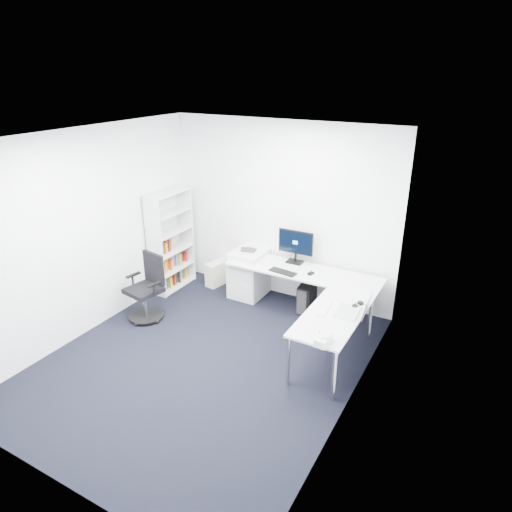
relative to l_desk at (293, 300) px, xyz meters
The scene contains 22 objects.
ground 1.54m from the l_desk, 111.45° to the right, with size 4.20×4.20×0.00m, color black.
ceiling 2.81m from the l_desk, 111.45° to the right, with size 4.20×4.20×0.00m, color white.
wall_back 1.35m from the l_desk, 128.16° to the left, with size 3.60×0.02×2.70m, color white.
wall_front 3.69m from the l_desk, 98.93° to the right, with size 3.60×0.02×2.70m, color white.
wall_left 2.92m from the l_desk, 149.22° to the right, with size 0.02×4.20×2.70m, color white.
wall_right 2.14m from the l_desk, 48.24° to the right, with size 0.02×4.20×2.70m, color white.
l_desk is the anchor object (origin of this frame).
drawer_pedestal 1.04m from the l_desk, 156.01° to the left, with size 0.48×0.60×0.74m, color silver.
bookshelf 2.23m from the l_desk, behind, with size 0.31×0.80×1.60m, color silver, non-canonical shape.
task_chair 2.11m from the l_desk, 152.98° to the right, with size 0.53×0.53×0.95m, color black, non-canonical shape.
black_pc_tower 0.42m from the l_desk, 82.33° to the left, with size 0.19×0.44×0.43m, color black.
beige_pc_tower 1.67m from the l_desk, 163.22° to the left, with size 0.19×0.42×0.40m, color beige.
power_strip 0.83m from the l_desk, 48.96° to the left, with size 0.34×0.06×0.04m, color silver.
monitor 0.82m from the l_desk, 112.90° to the left, with size 0.54×0.17×0.52m, color black, non-canonical shape.
black_keyboard 0.42m from the l_desk, 153.16° to the left, with size 0.40×0.14×0.02m, color black.
mouse 0.45m from the l_desk, 58.24° to the left, with size 0.06×0.09×0.03m, color black.
desk_phone 1.13m from the l_desk, 155.73° to the left, with size 0.21×0.21×0.15m, color #2A2A2C, non-canonical shape.
laptop 1.19m from the l_desk, 29.50° to the right, with size 0.38×0.36×0.27m, color silver, non-canonical shape.
white_keyboard 0.95m from the l_desk, 41.01° to the right, with size 0.11×0.39×0.01m, color silver.
headphones 1.11m from the l_desk, 17.25° to the right, with size 0.11×0.18×0.05m, color black, non-canonical shape.
orange_fruit 1.48m from the l_desk, 53.03° to the right, with size 0.07×0.07×0.07m, color #FB9E16.
tissue_box 1.64m from the l_desk, 54.05° to the right, with size 0.13×0.24×0.08m, color silver.
Camera 1 is at (2.85, -3.82, 3.38)m, focal length 32.00 mm.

